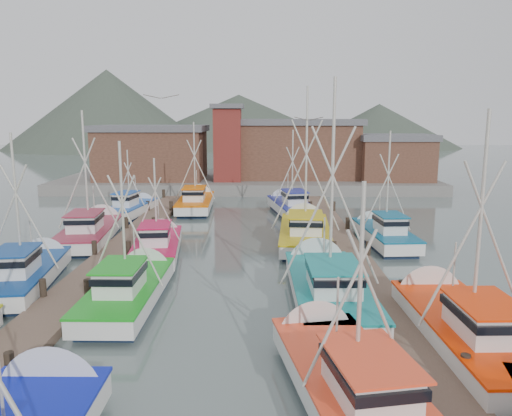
{
  "coord_description": "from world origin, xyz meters",
  "views": [
    {
      "loc": [
        1.75,
        -23.17,
        8.31
      ],
      "look_at": [
        1.43,
        8.13,
        2.6
      ],
      "focal_mm": 35.0,
      "sensor_mm": 36.0,
      "label": 1
    }
  ],
  "objects_px": {
    "lookout_tower": "(228,142)",
    "boat_4": "(131,289)",
    "boat_12": "(196,202)",
    "boat_8": "(158,245)",
    "boat_1": "(347,381)"
  },
  "relations": [
    {
      "from": "lookout_tower",
      "to": "boat_8",
      "type": "bearing_deg",
      "value": -95.32
    },
    {
      "from": "boat_1",
      "to": "boat_8",
      "type": "distance_m",
      "value": 18.06
    },
    {
      "from": "lookout_tower",
      "to": "boat_1",
      "type": "xyz_separation_m",
      "value": [
        6.29,
        -42.64,
        -4.88
      ]
    },
    {
      "from": "lookout_tower",
      "to": "boat_4",
      "type": "height_order",
      "value": "lookout_tower"
    },
    {
      "from": "boat_1",
      "to": "boat_8",
      "type": "xyz_separation_m",
      "value": [
        -8.79,
        15.78,
        -0.0
      ]
    },
    {
      "from": "lookout_tower",
      "to": "boat_4",
      "type": "distance_m",
      "value": 35.15
    },
    {
      "from": "lookout_tower",
      "to": "boat_8",
      "type": "relative_size",
      "value": 1.01
    },
    {
      "from": "boat_1",
      "to": "boat_8",
      "type": "bearing_deg",
      "value": 108.83
    },
    {
      "from": "lookout_tower",
      "to": "boat_8",
      "type": "height_order",
      "value": "lookout_tower"
    },
    {
      "from": "boat_4",
      "to": "boat_12",
      "type": "xyz_separation_m",
      "value": [
        -0.05,
        23.43,
        0.0
      ]
    },
    {
      "from": "boat_1",
      "to": "boat_12",
      "type": "distance_m",
      "value": 32.46
    },
    {
      "from": "boat_4",
      "to": "boat_12",
      "type": "distance_m",
      "value": 23.43
    },
    {
      "from": "boat_4",
      "to": "boat_12",
      "type": "height_order",
      "value": "boat_12"
    },
    {
      "from": "boat_8",
      "to": "boat_12",
      "type": "distance_m",
      "value": 15.56
    },
    {
      "from": "boat_8",
      "to": "boat_12",
      "type": "xyz_separation_m",
      "value": [
        0.31,
        15.55,
        0.01
      ]
    }
  ]
}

